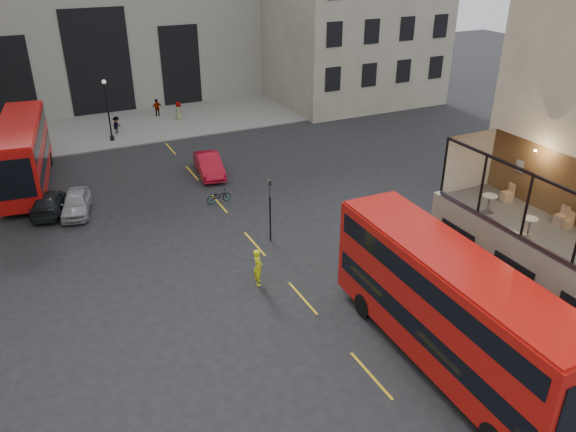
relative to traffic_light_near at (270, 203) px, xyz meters
name	(u,v)px	position (x,y,z in m)	size (l,w,h in m)	color
ground	(411,361)	(1.00, -12.00, -2.42)	(140.00, 140.00, 0.00)	black
host_frontage	(535,278)	(7.50, -12.00, -0.17)	(3.00, 11.00, 4.50)	#C2B291
cafe_floor	(546,232)	(7.50, -12.00, 2.12)	(3.00, 10.00, 0.10)	slate
gateway	(84,9)	(-4.00, 35.99, 6.96)	(35.00, 10.60, 18.00)	gray
pavement_far	(104,128)	(-5.00, 26.00, -2.36)	(40.00, 12.00, 0.12)	slate
traffic_light_near	(270,203)	(0.00, 0.00, 0.00)	(0.16, 0.20, 3.80)	black
street_lamp_b	(109,114)	(-5.00, 22.00, -0.03)	(0.36, 0.36, 5.33)	black
bus_near	(449,305)	(2.10, -12.53, 0.39)	(3.17, 12.61, 5.01)	#B5120C
bus_far	(23,151)	(-12.01, 14.85, 0.17)	(4.09, 11.81, 4.62)	#B70F0C
car_a	(76,203)	(-9.60, 8.67, -1.73)	(1.65, 4.10, 1.40)	gray
car_b	(209,165)	(0.09, 11.16, -1.65)	(1.64, 4.70, 1.55)	#AB0A1E
car_c	(48,203)	(-11.20, 9.62, -1.78)	(1.79, 4.41, 1.28)	black
bicycle	(219,196)	(-0.92, 6.28, -1.98)	(0.59, 1.68, 0.88)	gray
cyclist	(258,267)	(-2.43, -3.87, -1.44)	(0.72, 0.47, 1.97)	#F4FB1A
pedestrian_b	(117,126)	(-4.21, 23.78, -1.61)	(1.06, 0.61, 1.63)	gray
pedestrian_c	(157,108)	(0.37, 27.50, -1.52)	(1.06, 0.44, 1.81)	gray
pedestrian_d	(179,111)	(1.97, 25.66, -1.53)	(0.88, 0.57, 1.79)	gray
cafe_table_mid	(530,224)	(6.56, -11.86, 2.68)	(0.61, 0.61, 0.77)	white
cafe_table_far	(489,201)	(6.58, -9.51, 2.73)	(0.67, 0.67, 0.84)	silver
cafe_chair_b	(567,223)	(8.51, -12.16, 2.41)	(0.44, 0.44, 0.77)	tan
cafe_chair_c	(561,219)	(8.50, -11.83, 2.44)	(0.45, 0.45, 0.89)	tan
cafe_chair_d	(507,196)	(8.23, -9.01, 2.45)	(0.51, 0.51, 0.89)	tan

